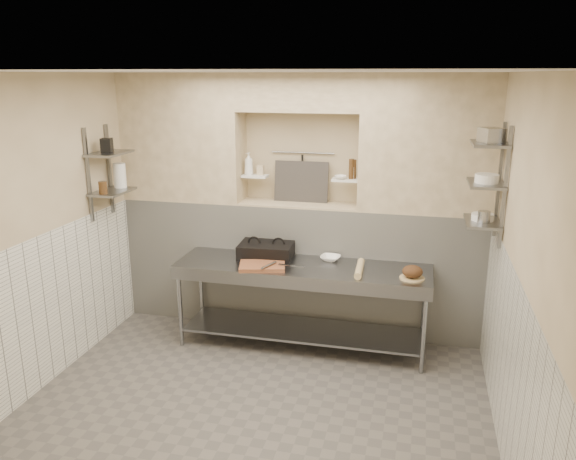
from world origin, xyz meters
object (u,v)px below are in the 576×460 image
(bottle_soap, at_px, (249,164))
(bowl_alcove, at_px, (340,177))
(panini_press, at_px, (266,250))
(cutting_board, at_px, (262,266))
(prep_table, at_px, (302,289))
(bread_loaf, at_px, (412,271))
(rolling_pin, at_px, (360,269))
(jug_left, at_px, (120,175))
(mixing_bowl, at_px, (330,258))

(bottle_soap, distance_m, bowl_alcove, 1.02)
(panini_press, distance_m, bowl_alcove, 1.10)
(panini_press, distance_m, cutting_board, 0.35)
(prep_table, xyz_separation_m, bread_loaf, (1.10, -0.12, 0.33))
(rolling_pin, bearing_deg, jug_left, 178.12)
(rolling_pin, distance_m, bowl_alcove, 1.03)
(bottle_soap, xyz_separation_m, bowl_alcove, (1.02, -0.02, -0.10))
(cutting_board, bearing_deg, panini_press, 98.56)
(panini_press, bearing_deg, bread_loaf, -14.64)
(panini_press, bearing_deg, jug_left, -177.86)
(mixing_bowl, height_order, rolling_pin, rolling_pin)
(prep_table, xyz_separation_m, jug_left, (-2.00, 0.04, 1.10))
(rolling_pin, height_order, bowl_alcove, bowl_alcove)
(cutting_board, xyz_separation_m, mixing_bowl, (0.63, 0.39, 0.01))
(rolling_pin, xyz_separation_m, jug_left, (-2.59, 0.08, 0.81))
(panini_press, height_order, cutting_board, panini_press)
(panini_press, height_order, bread_loaf, panini_press)
(prep_table, height_order, mixing_bowl, mixing_bowl)
(cutting_board, height_order, jug_left, jug_left)
(panini_press, relative_size, rolling_pin, 1.26)
(mixing_bowl, xyz_separation_m, bread_loaf, (0.85, -0.35, 0.05))
(mixing_bowl, relative_size, bread_loaf, 1.07)
(prep_table, bearing_deg, rolling_pin, -4.79)
(rolling_pin, distance_m, jug_left, 2.71)
(prep_table, bearing_deg, bread_loaf, -6.13)
(bread_loaf, bearing_deg, bowl_alcove, 141.01)
(panini_press, xyz_separation_m, cutting_board, (0.05, -0.34, -0.06))
(prep_table, height_order, panini_press, panini_press)
(bowl_alcove, bearing_deg, panini_press, -154.32)
(bottle_soap, bearing_deg, cutting_board, -64.11)
(cutting_board, distance_m, bowl_alcove, 1.26)
(prep_table, distance_m, mixing_bowl, 0.45)
(rolling_pin, xyz_separation_m, bowl_alcove, (-0.30, 0.58, 0.80))
(mixing_bowl, relative_size, rolling_pin, 0.44)
(prep_table, height_order, cutting_board, cutting_board)
(panini_press, xyz_separation_m, mixing_bowl, (0.68, 0.05, -0.05))
(cutting_board, xyz_separation_m, bottle_soap, (-0.35, 0.72, 0.91))
(panini_press, distance_m, bottle_soap, 0.98)
(bread_loaf, xyz_separation_m, bottle_soap, (-1.82, 0.68, 0.86))
(prep_table, relative_size, mixing_bowl, 12.56)
(bowl_alcove, height_order, jug_left, jug_left)
(bread_loaf, bearing_deg, bottle_soap, 159.64)
(cutting_board, height_order, bread_loaf, bread_loaf)
(cutting_board, relative_size, jug_left, 1.75)
(cutting_board, relative_size, mixing_bowl, 2.19)
(panini_press, xyz_separation_m, jug_left, (-1.57, -0.15, 0.77))
(bowl_alcove, bearing_deg, bread_loaf, -38.99)
(prep_table, xyz_separation_m, rolling_pin, (0.59, -0.05, 0.29))
(prep_table, relative_size, bread_loaf, 13.41)
(bowl_alcove, xyz_separation_m, jug_left, (-2.29, -0.50, 0.01))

